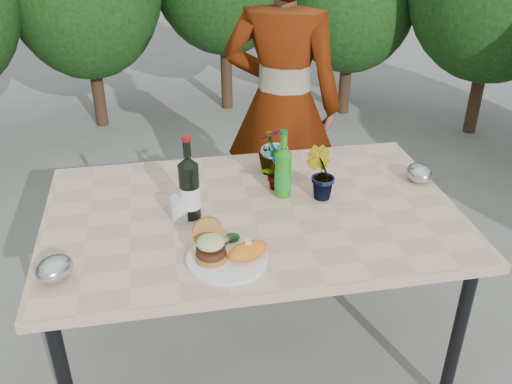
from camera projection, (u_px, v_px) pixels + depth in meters
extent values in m
plane|color=slate|center=(253.00, 350.00, 2.60)|extent=(80.00, 80.00, 0.00)
cube|color=#CEAB89|center=(252.00, 215.00, 2.23)|extent=(1.60, 1.00, 0.04)
cylinder|color=black|center=(457.00, 338.00, 2.18)|extent=(0.05, 0.05, 0.71)
cylinder|color=black|center=(86.00, 251.00, 2.67)|extent=(0.05, 0.05, 0.71)
cylinder|color=black|center=(377.00, 220.00, 2.89)|extent=(0.05, 0.05, 0.71)
cylinder|color=#382316|center=(100.00, 101.00, 4.75)|extent=(0.10, 0.10, 0.42)
cylinder|color=#382316|center=(227.00, 81.00, 5.08)|extent=(0.10, 0.10, 0.50)
cylinder|color=#382316|center=(344.00, 92.00, 5.01)|extent=(0.10, 0.10, 0.38)
ellipsoid|color=#21521B|center=(351.00, 1.00, 4.63)|extent=(1.04, 1.04, 1.15)
cylinder|color=#382316|center=(474.00, 106.00, 4.62)|extent=(0.10, 0.10, 0.44)
cylinder|color=white|center=(227.00, 259.00, 1.94)|extent=(0.28, 0.28, 0.01)
cylinder|color=#B7722D|center=(211.00, 256.00, 1.92)|extent=(0.11, 0.11, 0.02)
cylinder|color=#472314|center=(211.00, 251.00, 1.91)|extent=(0.10, 0.10, 0.02)
ellipsoid|color=beige|center=(211.00, 242.00, 1.90)|extent=(0.10, 0.10, 0.04)
cylinder|color=#B7722D|center=(208.00, 233.00, 1.97)|extent=(0.11, 0.06, 0.11)
ellipsoid|color=orange|center=(248.00, 251.00, 1.92)|extent=(0.17, 0.12, 0.06)
ellipsoid|color=olive|center=(224.00, 239.00, 2.01)|extent=(0.04, 0.04, 0.02)
ellipsoid|color=#193814|center=(232.00, 237.00, 2.02)|extent=(0.06, 0.04, 0.03)
cylinder|color=black|center=(190.00, 191.00, 2.14)|extent=(0.08, 0.08, 0.22)
cylinder|color=white|center=(190.00, 196.00, 2.15)|extent=(0.08, 0.08, 0.09)
cone|color=black|center=(188.00, 161.00, 2.07)|extent=(0.08, 0.08, 0.04)
cylinder|color=black|center=(187.00, 149.00, 2.05)|extent=(0.03, 0.03, 0.06)
cylinder|color=maroon|center=(186.00, 139.00, 2.03)|extent=(0.03, 0.03, 0.02)
cylinder|color=#1D8418|center=(283.00, 175.00, 2.28)|extent=(0.07, 0.07, 0.19)
cylinder|color=#198C26|center=(283.00, 179.00, 2.29)|extent=(0.07, 0.07, 0.07)
cone|color=#1D8418|center=(284.00, 151.00, 2.23)|extent=(0.07, 0.07, 0.03)
cylinder|color=#1D8418|center=(284.00, 140.00, 2.21)|extent=(0.03, 0.03, 0.06)
cylinder|color=#0C5919|center=(284.00, 132.00, 2.19)|extent=(0.03, 0.03, 0.01)
cylinder|color=silver|center=(180.00, 208.00, 2.15)|extent=(0.07, 0.07, 0.09)
imported|color=#27561D|center=(275.00, 167.00, 2.32)|extent=(0.13, 0.12, 0.20)
imported|color=#29541C|center=(320.00, 174.00, 2.26)|extent=(0.15, 0.15, 0.22)
imported|color=#2B5E20|center=(272.00, 150.00, 2.46)|extent=(0.16, 0.16, 0.21)
imported|color=silver|center=(275.00, 159.00, 2.50)|extent=(0.13, 0.13, 0.10)
ellipsoid|color=#B0B2B7|center=(54.00, 269.00, 1.84)|extent=(0.17, 0.17, 0.08)
ellipsoid|color=#B0B3B7|center=(419.00, 173.00, 2.41)|extent=(0.11, 0.13, 0.08)
imported|color=#8C5E46|center=(282.00, 106.00, 2.94)|extent=(0.72, 0.62, 1.69)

